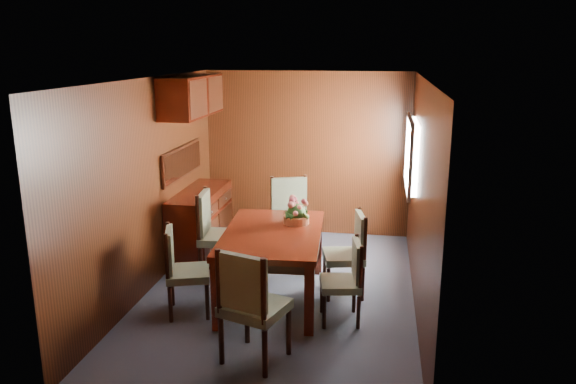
% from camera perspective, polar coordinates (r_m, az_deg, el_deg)
% --- Properties ---
extents(ground, '(4.50, 4.50, 0.00)m').
position_cam_1_polar(ground, '(6.51, -0.83, -10.21)').
color(ground, '#3F4556').
rests_on(ground, ground).
extents(room_shell, '(3.06, 4.52, 2.41)m').
position_cam_1_polar(room_shell, '(6.36, -1.27, 4.61)').
color(room_shell, black).
rests_on(room_shell, ground).
extents(sideboard, '(0.48, 1.40, 0.90)m').
position_cam_1_polar(sideboard, '(7.55, -8.85, -3.19)').
color(sideboard, '#380F07').
rests_on(sideboard, ground).
extents(dining_table, '(1.15, 1.73, 0.78)m').
position_cam_1_polar(dining_table, '(6.13, -1.56, -5.01)').
color(dining_table, '#380F07').
rests_on(dining_table, ground).
extents(chair_left_near, '(0.55, 0.56, 0.95)m').
position_cam_1_polar(chair_left_near, '(5.96, -10.84, -7.40)').
color(chair_left_near, black).
rests_on(chair_left_near, ground).
extents(chair_left_far, '(0.54, 0.56, 1.08)m').
position_cam_1_polar(chair_left_far, '(6.81, -7.52, -3.81)').
color(chair_left_far, black).
rests_on(chair_left_far, ground).
extents(chair_right_near, '(0.46, 0.47, 0.87)m').
position_cam_1_polar(chair_right_near, '(5.75, 6.00, -8.53)').
color(chair_right_near, black).
rests_on(chair_right_near, ground).
extents(chair_right_far, '(0.52, 0.54, 0.96)m').
position_cam_1_polar(chair_right_far, '(6.34, 6.35, -5.79)').
color(chair_right_far, black).
rests_on(chair_right_far, ground).
extents(chair_head, '(0.64, 0.63, 1.08)m').
position_cam_1_polar(chair_head, '(4.93, -3.90, -10.98)').
color(chair_head, black).
rests_on(chair_head, ground).
extents(chair_foot, '(0.66, 0.64, 1.09)m').
position_cam_1_polar(chair_foot, '(7.36, 0.28, -2.24)').
color(chair_foot, black).
rests_on(chair_foot, ground).
extents(flower_centerpiece, '(0.32, 0.32, 0.32)m').
position_cam_1_polar(flower_centerpiece, '(6.33, 0.86, -1.88)').
color(flower_centerpiece, '#B66337').
rests_on(flower_centerpiece, dining_table).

